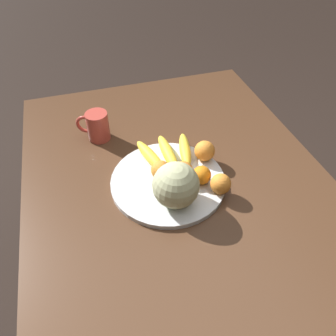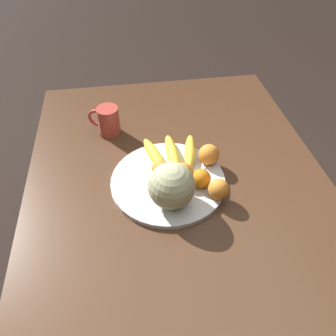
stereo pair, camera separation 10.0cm
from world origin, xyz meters
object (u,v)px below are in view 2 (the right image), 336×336
(orange_front_right, at_px, (201,179))
(orange_back_right, at_px, (161,169))
(orange_mid_center, at_px, (209,154))
(orange_front_left, at_px, (183,173))
(ceramic_mug, at_px, (108,121))
(produce_tag, at_px, (198,170))
(kitchen_table, at_px, (180,210))
(melon, at_px, (171,186))
(orange_back_left, at_px, (219,189))
(fruit_bowl, at_px, (168,181))
(banana_bunch, at_px, (172,154))

(orange_front_right, distance_m, orange_back_right, 0.13)
(orange_mid_center, bearing_deg, orange_back_right, 104.44)
(orange_front_left, distance_m, orange_mid_center, 0.12)
(orange_front_left, height_order, orange_back_right, orange_front_left)
(ceramic_mug, bearing_deg, produce_tag, -133.88)
(orange_mid_center, bearing_deg, orange_front_left, 124.80)
(kitchen_table, bearing_deg, orange_mid_center, -47.81)
(melon, relative_size, orange_back_left, 2.16)
(orange_front_left, distance_m, ceramic_mug, 0.38)
(orange_mid_center, height_order, produce_tag, orange_mid_center)
(fruit_bowl, distance_m, orange_back_right, 0.05)
(fruit_bowl, relative_size, orange_front_left, 5.59)
(orange_mid_center, bearing_deg, banana_bunch, 72.93)
(fruit_bowl, bearing_deg, orange_mid_center, -67.75)
(ceramic_mug, bearing_deg, orange_back_left, -140.87)
(melon, height_order, banana_bunch, melon)
(melon, relative_size, orange_front_right, 2.30)
(banana_bunch, xyz_separation_m, orange_back_left, (-0.19, -0.11, 0.01))
(orange_front_right, relative_size, ceramic_mug, 0.51)
(banana_bunch, xyz_separation_m, orange_mid_center, (-0.04, -0.12, 0.01))
(fruit_bowl, xyz_separation_m, orange_back_left, (-0.09, -0.14, 0.04))
(melon, distance_m, orange_back_right, 0.12)
(fruit_bowl, bearing_deg, kitchen_table, -138.31)
(banana_bunch, xyz_separation_m, produce_tag, (-0.07, -0.08, -0.02))
(orange_front_right, height_order, produce_tag, orange_front_right)
(ceramic_mug, bearing_deg, melon, -155.78)
(produce_tag, bearing_deg, fruit_bowl, 147.40)
(orange_back_left, height_order, orange_back_right, orange_back_left)
(kitchen_table, distance_m, ceramic_mug, 0.42)
(orange_front_right, bearing_deg, melon, 116.68)
(orange_back_left, bearing_deg, orange_front_left, 48.14)
(kitchen_table, relative_size, orange_back_left, 21.65)
(banana_bunch, distance_m, ceramic_mug, 0.29)
(kitchen_table, height_order, orange_front_left, orange_front_left)
(banana_bunch, xyz_separation_m, ceramic_mug, (0.20, 0.20, 0.02))
(orange_front_left, distance_m, produce_tag, 0.07)
(produce_tag, bearing_deg, orange_front_left, 164.92)
(melon, bearing_deg, orange_back_right, 7.58)
(kitchen_table, relative_size, fruit_bowl, 3.75)
(melon, xyz_separation_m, orange_back_left, (-0.00, -0.14, -0.04))
(orange_front_right, height_order, orange_back_left, orange_back_left)
(orange_front_right, bearing_deg, orange_back_right, 63.14)
(orange_front_left, height_order, orange_mid_center, orange_mid_center)
(kitchen_table, bearing_deg, banana_bunch, 3.58)
(ceramic_mug, bearing_deg, fruit_bowl, -148.86)
(melon, bearing_deg, kitchen_table, -37.47)
(kitchen_table, distance_m, banana_bunch, 0.19)
(orange_back_right, bearing_deg, ceramic_mug, 29.85)
(orange_front_right, xyz_separation_m, orange_back_left, (-0.05, -0.04, 0.00))
(kitchen_table, height_order, orange_back_left, orange_back_left)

